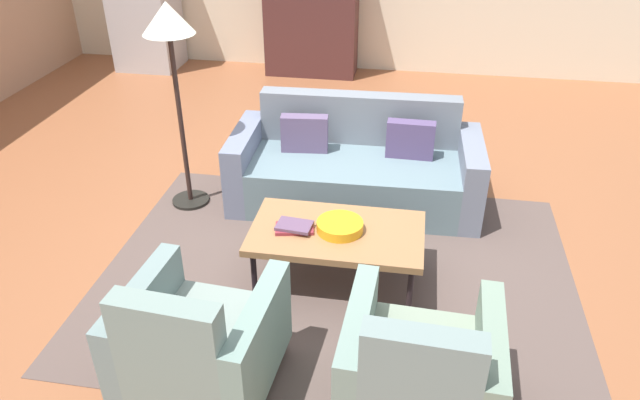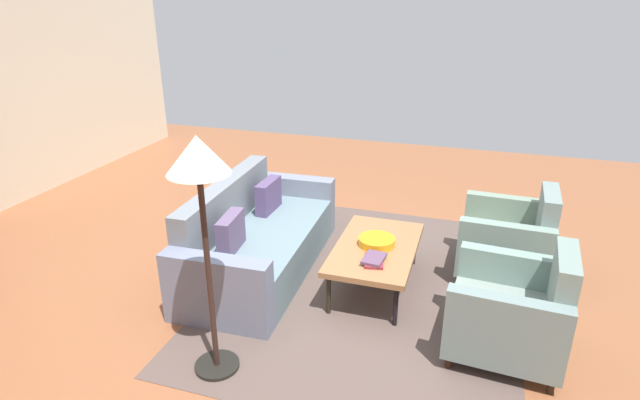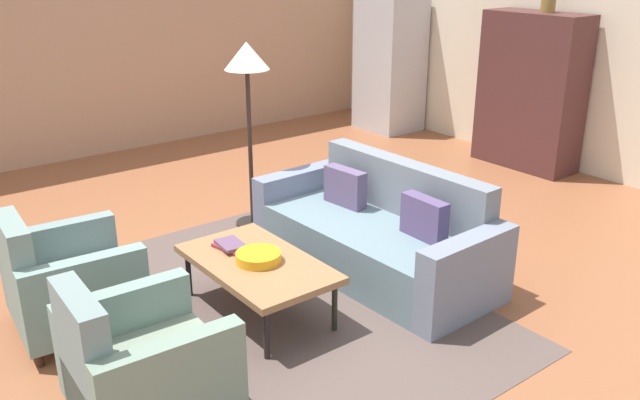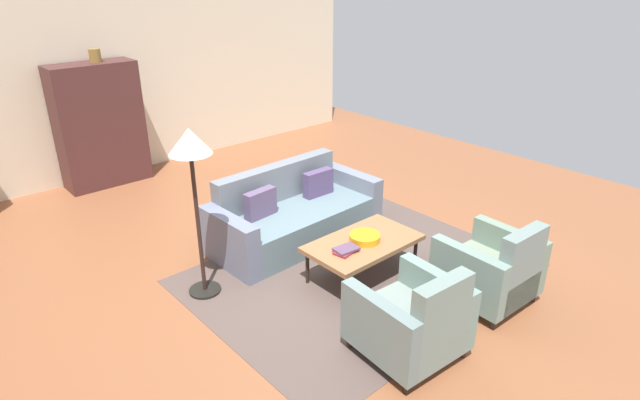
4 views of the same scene
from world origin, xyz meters
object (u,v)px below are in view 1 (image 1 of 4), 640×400
at_px(book_stack, 294,227).
at_px(couch, 356,168).
at_px(armchair_left, 197,348).
at_px(armchair_right, 419,376).
at_px(coffee_table, 337,234).
at_px(fruit_bowl, 340,226).
at_px(floor_lamp, 170,39).
at_px(cabinet, 312,6).

bearing_deg(book_stack, couch, 76.80).
relative_size(couch, armchair_left, 2.42).
bearing_deg(armchair_right, couch, 106.81).
bearing_deg(coffee_table, couch, 90.13).
xyz_separation_m(fruit_bowl, floor_lamp, (-1.44, 0.85, 0.99)).
xyz_separation_m(armchair_left, floor_lamp, (-0.81, 2.02, 1.10)).
relative_size(coffee_table, armchair_left, 1.36).
relative_size(armchair_right, book_stack, 3.06).
distance_m(armchair_left, fruit_bowl, 1.33).
height_order(armchair_left, book_stack, armchair_left).
bearing_deg(cabinet, fruit_bowl, -77.34).
distance_m(couch, floor_lamp, 1.86).
bearing_deg(cabinet, armchair_right, -74.32).
bearing_deg(floor_lamp, fruit_bowl, -30.66).
bearing_deg(armchair_left, couch, 80.00).
bearing_deg(armchair_right, fruit_bowl, 118.83).
relative_size(coffee_table, armchair_right, 1.36).
bearing_deg(coffee_table, fruit_bowl, 0.00).
distance_m(fruit_bowl, book_stack, 0.31).
relative_size(couch, cabinet, 1.18).
xyz_separation_m(coffee_table, fruit_bowl, (0.02, 0.00, 0.07)).
relative_size(fruit_bowl, cabinet, 0.18).
bearing_deg(armchair_right, coffee_table, 119.62).
bearing_deg(couch, floor_lamp, 11.57).
relative_size(coffee_table, floor_lamp, 0.70).
height_order(book_stack, cabinet, cabinet).
relative_size(armchair_left, fruit_bowl, 2.73).
distance_m(armchair_left, floor_lamp, 2.44).
xyz_separation_m(armchair_left, book_stack, (0.31, 1.12, 0.09)).
relative_size(coffee_table, fruit_bowl, 3.72).
bearing_deg(cabinet, coffee_table, -77.58).
distance_m(couch, coffee_table, 1.19).
xyz_separation_m(coffee_table, armchair_left, (-0.61, -1.17, -0.04)).
bearing_deg(floor_lamp, couch, 13.32).
relative_size(armchair_left, book_stack, 3.06).
bearing_deg(armchair_right, floor_lamp, 137.45).
relative_size(book_stack, floor_lamp, 0.17).
distance_m(armchair_left, armchair_right, 1.20).
height_order(couch, cabinet, cabinet).
xyz_separation_m(armchair_left, fruit_bowl, (0.63, 1.17, 0.11)).
height_order(coffee_table, floor_lamp, floor_lamp).
xyz_separation_m(armchair_right, floor_lamp, (-2.01, 2.02, 1.10)).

